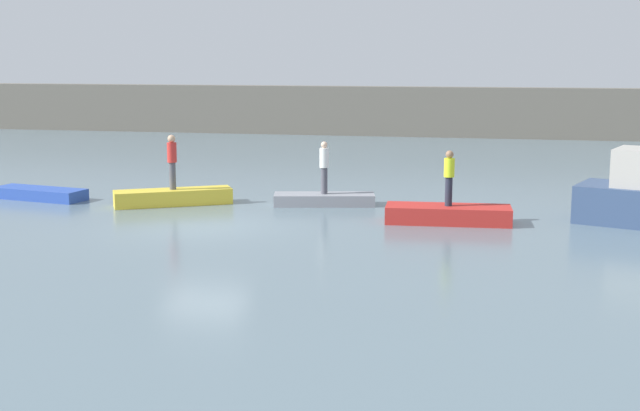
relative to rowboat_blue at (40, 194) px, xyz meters
name	(u,v)px	position (x,y,z in m)	size (l,w,h in m)	color
ground_plane	(204,227)	(7.36, -3.51, -0.20)	(120.00, 120.00, 0.00)	slate
embankment_wall	(360,111)	(7.36, 26.11, 1.34)	(80.00, 1.20, 3.07)	#666056
rowboat_blue	(40,194)	(0.00, 0.00, 0.00)	(3.45, 1.10, 0.40)	#2B4CAD
rowboat_yellow	(173,197)	(5.09, -0.13, 0.07)	(3.96, 0.96, 0.53)	gold
rowboat_grey	(324,199)	(10.16, 0.88, 0.00)	(3.42, 1.06, 0.39)	gray
rowboat_red	(448,214)	(14.49, -1.44, 0.07)	(3.79, 1.25, 0.53)	red
person_red_shirt	(172,159)	(5.09, -0.13, 1.39)	(0.32, 0.32, 1.87)	#4C4C56
person_hiviz_shirt	(449,175)	(14.49, -1.44, 1.28)	(0.32, 0.32, 1.70)	#232838
person_white_shirt	(324,165)	(10.16, 0.88, 1.19)	(0.32, 0.32, 1.79)	#4C4C56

